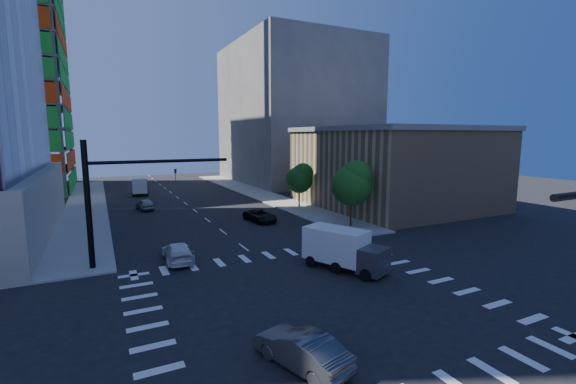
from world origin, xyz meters
TOP-DOWN VIEW (x-y plane):
  - ground at (0.00, 0.00)m, footprint 160.00×160.00m
  - road_markings at (0.00, 0.00)m, footprint 20.00×20.00m
  - sidewalk_ne at (12.50, 40.00)m, footprint 5.00×60.00m
  - sidewalk_nw at (-12.50, 40.00)m, footprint 5.00×60.00m
  - commercial_building at (25.00, 22.00)m, footprint 20.50×22.50m
  - bg_building_ne at (27.00, 55.00)m, footprint 24.00×30.00m
  - signal_mast_nw at (-10.00, 11.50)m, footprint 10.20×0.40m
  - tree_south at (12.63, 13.90)m, footprint 4.16×4.16m
  - tree_north at (12.93, 25.90)m, footprint 3.54×3.52m
  - car_nb_far at (5.09, 20.72)m, footprint 2.84×5.06m
  - car_sb_near at (-5.71, 10.73)m, footprint 2.17×4.92m
  - car_sb_mid at (-5.60, 33.68)m, footprint 2.19×4.38m
  - car_sb_cross at (-3.71, -5.29)m, footprint 2.88×4.74m
  - box_truck_near at (4.58, 3.42)m, footprint 4.39×5.95m
  - box_truck_far at (-4.79, 47.76)m, footprint 2.88×5.65m

SIDE VIEW (x-z plane):
  - ground at x=0.00m, z-range 0.00..0.00m
  - road_markings at x=0.00m, z-range 0.00..0.01m
  - sidewalk_ne at x=12.50m, z-range 0.00..0.15m
  - sidewalk_nw at x=-12.50m, z-range 0.00..0.15m
  - car_nb_far at x=5.09m, z-range 0.00..1.33m
  - car_sb_near at x=-5.71m, z-range 0.00..1.41m
  - car_sb_mid at x=-5.60m, z-range 0.00..1.43m
  - car_sb_cross at x=-3.71m, z-range 0.00..1.48m
  - box_truck_far at x=-4.79m, z-range -0.16..2.69m
  - box_truck_near at x=4.58m, z-range -0.16..2.71m
  - tree_north at x=12.93m, z-range 1.10..6.88m
  - tree_south at x=12.63m, z-range 1.27..8.10m
  - commercial_building at x=25.00m, z-range 0.01..10.61m
  - signal_mast_nw at x=-10.00m, z-range 0.99..9.99m
  - bg_building_ne at x=27.00m, z-range 0.00..28.00m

